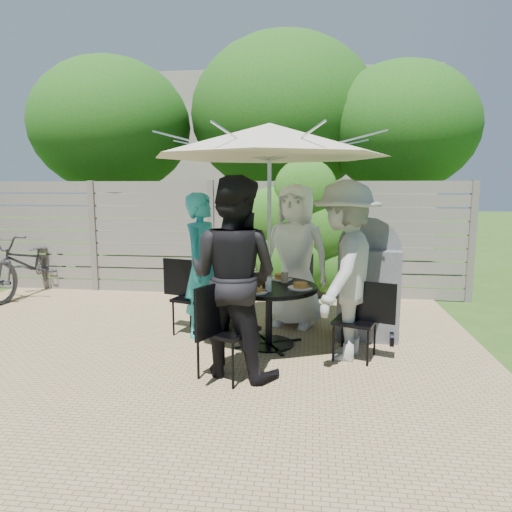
# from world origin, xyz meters

# --- Properties ---
(backyard_envelope) EXTENTS (60.00, 60.00, 5.00)m
(backyard_envelope) POSITION_xyz_m (0.09, 10.29, 2.61)
(backyard_envelope) COLOR #284D18
(backyard_envelope) RESTS_ON ground
(patio_table) EXTENTS (1.32, 1.32, 0.69)m
(patio_table) POSITION_xyz_m (1.16, 0.68, 0.48)
(patio_table) COLOR black
(patio_table) RESTS_ON ground
(umbrella) EXTENTS (3.11, 3.11, 2.40)m
(umbrella) POSITION_xyz_m (1.16, 0.68, 2.23)
(umbrella) COLOR silver
(umbrella) RESTS_ON ground
(chair_back) EXTENTS (0.55, 0.66, 0.86)m
(chair_back) POSITION_xyz_m (1.46, 1.59, 0.26)
(chair_back) COLOR black
(chair_back) RESTS_ON ground
(person_back) EXTENTS (1.01, 0.81, 1.79)m
(person_back) POSITION_xyz_m (1.41, 1.47, 0.90)
(person_back) COLOR white
(person_back) RESTS_ON ground
(chair_left) EXTENTS (0.69, 0.54, 0.90)m
(chair_left) POSITION_xyz_m (0.24, 0.97, 0.27)
(chair_left) COLOR black
(chair_left) RESTS_ON ground
(person_left) EXTENTS (0.57, 0.71, 1.69)m
(person_left) POSITION_xyz_m (0.37, 0.93, 0.84)
(person_left) COLOR teal
(person_left) RESTS_ON ground
(chair_front) EXTENTS (0.59, 0.71, 0.93)m
(chair_front) POSITION_xyz_m (0.87, -0.24, 0.28)
(chair_front) COLOR black
(chair_front) RESTS_ON ground
(person_front) EXTENTS (1.07, 0.94, 1.85)m
(person_front) POSITION_xyz_m (0.91, -0.12, 0.93)
(person_front) COLOR black
(person_front) RESTS_ON ground
(chair_right) EXTENTS (0.63, 0.50, 0.82)m
(chair_right) POSITION_xyz_m (2.08, 0.38, 0.25)
(chair_right) COLOR black
(chair_right) RESTS_ON ground
(person_right) EXTENTS (1.00, 1.33, 1.82)m
(person_right) POSITION_xyz_m (1.95, 0.42, 0.91)
(person_right) COLOR #9A9C98
(person_right) RESTS_ON ground
(plate_back) EXTENTS (0.26, 0.26, 0.06)m
(plate_back) POSITION_xyz_m (1.27, 1.02, 0.71)
(plate_back) COLOR white
(plate_back) RESTS_ON patio_table
(plate_left) EXTENTS (0.26, 0.26, 0.06)m
(plate_left) POSITION_xyz_m (0.82, 0.78, 0.71)
(plate_left) COLOR white
(plate_left) RESTS_ON patio_table
(plate_front) EXTENTS (0.26, 0.26, 0.06)m
(plate_front) POSITION_xyz_m (1.05, 0.33, 0.71)
(plate_front) COLOR white
(plate_front) RESTS_ON patio_table
(plate_right) EXTENTS (0.26, 0.26, 0.06)m
(plate_right) POSITION_xyz_m (1.51, 0.57, 0.71)
(plate_right) COLOR white
(plate_right) RESTS_ON patio_table
(glass_back) EXTENTS (0.07, 0.07, 0.14)m
(glass_back) POSITION_xyz_m (1.14, 0.95, 0.76)
(glass_back) COLOR silver
(glass_back) RESTS_ON patio_table
(glass_left) EXTENTS (0.07, 0.07, 0.14)m
(glass_left) POSITION_xyz_m (0.88, 0.65, 0.76)
(glass_left) COLOR silver
(glass_left) RESTS_ON patio_table
(glass_front) EXTENTS (0.07, 0.07, 0.14)m
(glass_front) POSITION_xyz_m (1.18, 0.40, 0.76)
(glass_front) COLOR silver
(glass_front) RESTS_ON patio_table
(syrup_jug) EXTENTS (0.09, 0.09, 0.16)m
(syrup_jug) POSITION_xyz_m (1.12, 0.74, 0.77)
(syrup_jug) COLOR #59280C
(syrup_jug) RESTS_ON patio_table
(coffee_cup) EXTENTS (0.08, 0.08, 0.12)m
(coffee_cup) POSITION_xyz_m (1.32, 0.85, 0.75)
(coffee_cup) COLOR #C6B293
(coffee_cup) RESTS_ON patio_table
(bicycle) EXTENTS (0.77, 2.00, 1.04)m
(bicycle) POSITION_xyz_m (-2.91, 2.60, 0.52)
(bicycle) COLOR #333338
(bicycle) RESTS_ON ground
(bbq_grill) EXTENTS (0.71, 0.57, 1.40)m
(bbq_grill) POSITION_xyz_m (2.26, 1.10, 0.64)
(bbq_grill) COLOR slate
(bbq_grill) RESTS_ON ground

